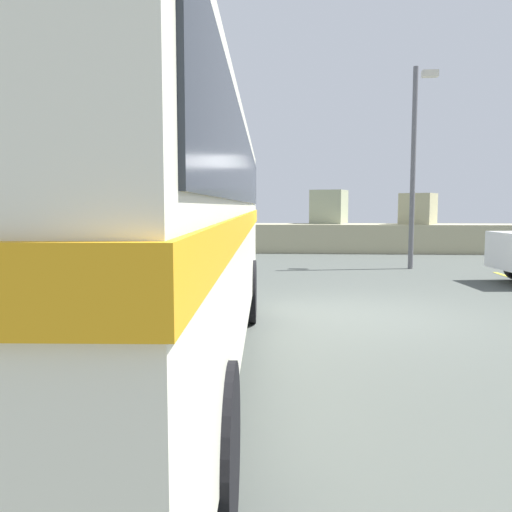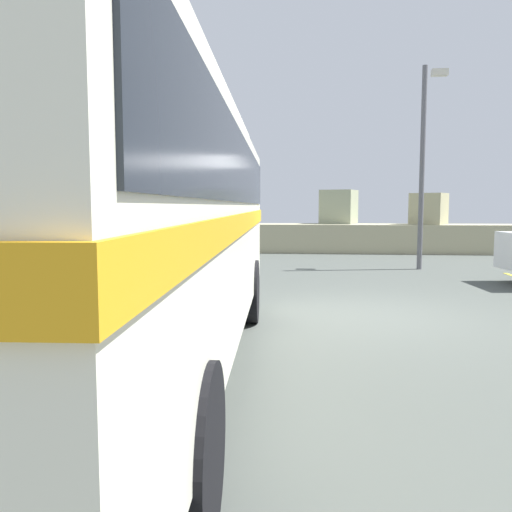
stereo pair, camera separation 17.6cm
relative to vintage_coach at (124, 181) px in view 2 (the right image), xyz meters
The scene contains 4 objects.
ground 4.78m from the vintage_coach, 51.05° to the left, with size 32.00×26.00×0.02m.
breakwater 15.48m from the vintage_coach, 80.11° to the left, with size 31.36×2.23×2.42m.
vintage_coach is the anchor object (origin of this frame).
lamp_post 11.17m from the vintage_coach, 62.37° to the left, with size 0.78×0.61×5.61m.
Camera 2 is at (-0.91, -8.53, 1.80)m, focal length 36.61 mm.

